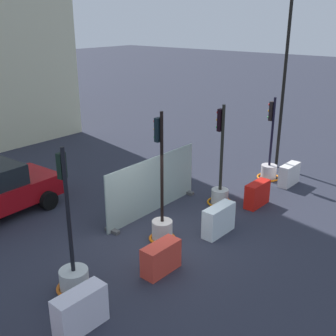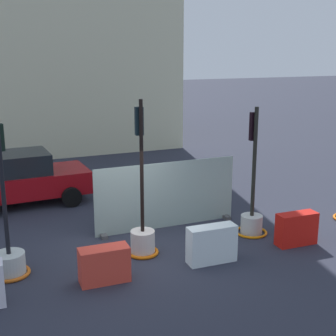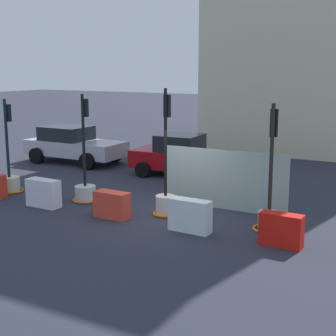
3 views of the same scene
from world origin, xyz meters
name	(u,v)px [view 1 (image 1 of 3)]	position (x,y,z in m)	size (l,w,h in m)	color
ground_plane	(162,239)	(0.00, 0.00, 0.00)	(120.00, 120.00, 0.00)	#292C39
traffic_light_1	(73,270)	(-3.01, 0.08, 0.49)	(0.85, 0.85, 3.43)	silver
traffic_light_2	(162,220)	(-0.01, -0.01, 0.60)	(0.76, 0.76, 3.67)	silver
traffic_light_3	(220,186)	(3.07, 0.07, 0.61)	(0.85, 0.85, 3.35)	beige
traffic_light_4	(269,166)	(6.23, -0.13, 0.50)	(0.88, 0.88, 3.15)	beige
construction_barrier_1	(80,311)	(-3.74, -1.06, 0.43)	(1.12, 0.46, 0.86)	silver
construction_barrier_2	(161,258)	(-1.21, -1.00, 0.38)	(1.05, 0.47, 0.76)	red
construction_barrier_3	(219,220)	(1.29, -1.04, 0.43)	(1.14, 0.43, 0.86)	white
construction_barrier_4	(257,194)	(3.70, -0.98, 0.41)	(1.04, 0.41, 0.81)	red
construction_barrier_5	(289,175)	(6.10, -1.02, 0.40)	(1.04, 0.41, 0.80)	silver
street_lamp_post	(286,56)	(7.61, 0.20, 4.50)	(0.36, 0.36, 7.19)	black
site_fence_panel	(153,186)	(1.20, 1.38, 0.86)	(4.03, 0.50, 1.82)	#93A89F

